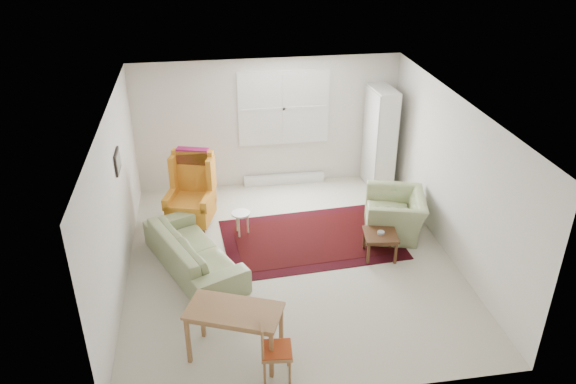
{
  "coord_description": "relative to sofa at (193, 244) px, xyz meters",
  "views": [
    {
      "loc": [
        -1.18,
        -7.21,
        5.03
      ],
      "look_at": [
        0.0,
        0.3,
        1.05
      ],
      "focal_mm": 35.0,
      "sensor_mm": 36.0,
      "label": 1
    }
  ],
  "objects": [
    {
      "name": "wingback_chair",
      "position": [
        -0.03,
        1.33,
        0.22
      ],
      "size": [
        0.94,
        0.97,
        1.29
      ],
      "primitive_type": null,
      "rotation": [
        0.0,
        0.0,
        -0.29
      ],
      "color": "orange",
      "rests_on": "ground"
    },
    {
      "name": "desk_chair",
      "position": [
        0.94,
        -2.38,
        -0.02
      ],
      "size": [
        0.39,
        0.39,
        0.82
      ],
      "primitive_type": null,
      "rotation": [
        0.0,
        0.0,
        1.48
      ],
      "color": "#96683C",
      "rests_on": "ground"
    },
    {
      "name": "coffee_table",
      "position": [
        2.89,
        -0.13,
        -0.22
      ],
      "size": [
        0.57,
        0.57,
        0.42
      ],
      "primitive_type": null,
      "rotation": [
        0.0,
        0.0,
        -0.13
      ],
      "color": "#462815",
      "rests_on": "ground"
    },
    {
      "name": "sofa",
      "position": [
        0.0,
        0.0,
        0.0
      ],
      "size": [
        1.61,
        2.26,
        0.85
      ],
      "primitive_type": "imported",
      "rotation": [
        0.0,
        0.0,
        1.99
      ],
      "color": "gray",
      "rests_on": "ground"
    },
    {
      "name": "room",
      "position": [
        1.51,
        0.18,
        0.83
      ],
      "size": [
        5.04,
        5.54,
        2.51
      ],
      "color": "beige",
      "rests_on": "ground"
    },
    {
      "name": "rug",
      "position": [
        1.91,
        0.51,
        -0.41
      ],
      "size": [
        2.99,
        2.04,
        0.03
      ],
      "primitive_type": null,
      "rotation": [
        0.0,
        0.0,
        0.07
      ],
      "color": "black",
      "rests_on": "ground"
    },
    {
      "name": "cabinet",
      "position": [
        3.59,
        2.32,
        0.55
      ],
      "size": [
        0.47,
        0.81,
        1.96
      ],
      "primitive_type": null,
      "rotation": [
        0.0,
        0.0,
        0.07
      ],
      "color": "white",
      "rests_on": "ground"
    },
    {
      "name": "armchair",
      "position": [
        3.34,
        0.53,
        -0.0
      ],
      "size": [
        1.18,
        1.28,
        0.84
      ],
      "primitive_type": "imported",
      "rotation": [
        0.0,
        0.0,
        -1.82
      ],
      "color": "gray",
      "rests_on": "ground"
    },
    {
      "name": "desk",
      "position": [
        0.49,
        -1.97,
        -0.07
      ],
      "size": [
        1.26,
        0.95,
        0.71
      ],
      "primitive_type": null,
      "rotation": [
        0.0,
        0.0,
        -0.39
      ],
      "color": "#96683C",
      "rests_on": "ground"
    },
    {
      "name": "stool",
      "position": [
        0.79,
        0.86,
        -0.21
      ],
      "size": [
        0.34,
        0.34,
        0.42
      ],
      "primitive_type": null,
      "rotation": [
        0.0,
        0.0,
        0.09
      ],
      "color": "white",
      "rests_on": "ground"
    }
  ]
}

